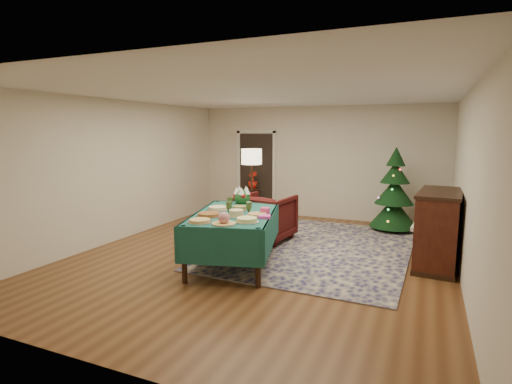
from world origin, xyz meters
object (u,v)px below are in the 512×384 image
at_px(buffet_table, 235,223).
at_px(armchair, 265,215).
at_px(gift_box, 265,211).
at_px(side_table, 253,202).
at_px(christmas_tree, 394,193).
at_px(piano, 438,230).
at_px(floor_lamp, 252,162).
at_px(potted_plant, 253,184).

bearing_deg(buffet_table, armchair, 92.51).
bearing_deg(armchair, buffet_table, 98.99).
height_order(gift_box, side_table, gift_box).
bearing_deg(armchair, christmas_tree, -134.28).
distance_m(christmas_tree, piano, 2.28).
distance_m(side_table, piano, 4.96).
distance_m(buffet_table, piano, 3.19).
height_order(gift_box, armchair, armchair).
height_order(buffet_table, gift_box, gift_box).
distance_m(armchair, christmas_tree, 2.87).
relative_size(floor_lamp, potted_plant, 4.01).
xyz_separation_m(armchair, potted_plant, (-1.24, 2.19, 0.29)).
bearing_deg(piano, floor_lamp, 167.04).
bearing_deg(floor_lamp, buffet_table, -73.56).
height_order(gift_box, christmas_tree, christmas_tree).
bearing_deg(floor_lamp, armchair, -44.30).
xyz_separation_m(floor_lamp, christmas_tree, (2.73, 1.30, -0.68)).
relative_size(side_table, piano, 0.47).
distance_m(side_table, christmas_tree, 3.50).
bearing_deg(armchair, floor_lamp, -37.81).
distance_m(buffet_table, gift_box, 0.55).
height_order(armchair, piano, piano).
xyz_separation_m(armchair, christmas_tree, (2.21, 1.81, 0.31)).
distance_m(buffet_table, side_table, 3.89).
relative_size(potted_plant, christmas_tree, 0.24).
distance_m(gift_box, piano, 2.72).
height_order(buffet_table, christmas_tree, christmas_tree).
height_order(potted_plant, christmas_tree, christmas_tree).
bearing_deg(side_table, floor_lamp, -66.79).
relative_size(side_table, christmas_tree, 0.37).
bearing_deg(potted_plant, armchair, -60.49).
height_order(gift_box, piano, piano).
xyz_separation_m(buffet_table, side_table, (-1.30, 3.65, -0.34)).
relative_size(buffet_table, piano, 1.66).
relative_size(buffet_table, floor_lamp, 1.35).
xyz_separation_m(gift_box, piano, (2.47, 1.09, -0.30)).
bearing_deg(piano, buffet_table, -158.87).
relative_size(buffet_table, armchair, 2.37).
distance_m(armchair, side_table, 2.52).
bearing_deg(gift_box, buffet_table, -173.51).
bearing_deg(potted_plant, floor_lamp, -66.79).
height_order(floor_lamp, potted_plant, floor_lamp).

